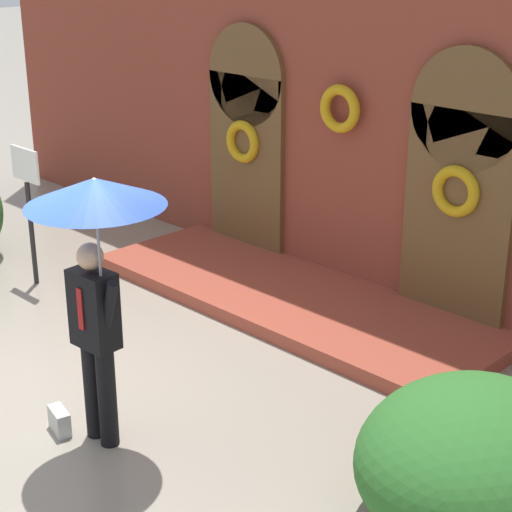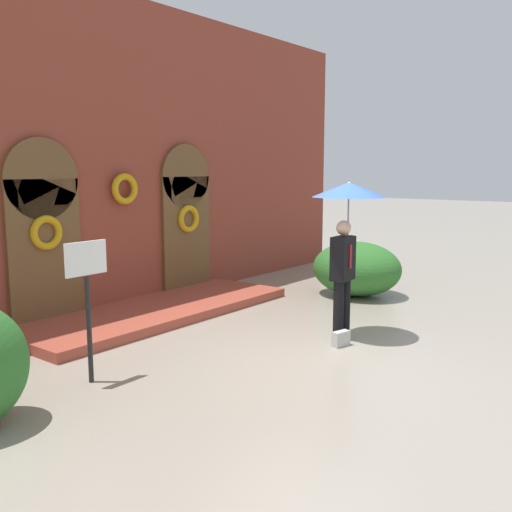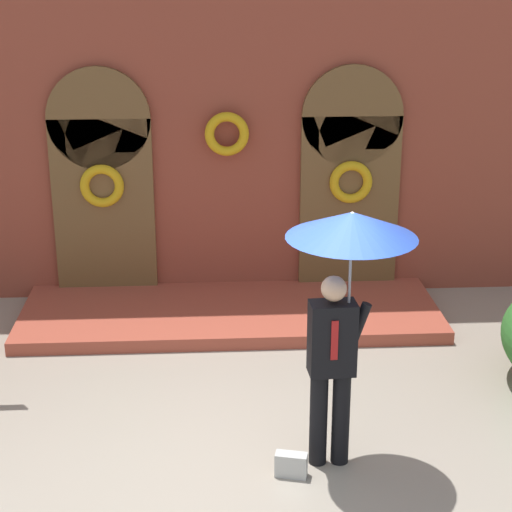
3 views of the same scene
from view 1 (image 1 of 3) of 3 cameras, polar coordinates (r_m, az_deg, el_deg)
The scene contains 6 objects.
ground_plane at distance 8.32m, azimuth -12.30°, elevation -9.26°, with size 80.00×80.00×0.00m, color gray.
building_facade at distance 10.13m, azimuth 6.85°, elevation 12.61°, with size 14.00×2.30×5.60m.
person_with_umbrella at distance 6.75m, azimuth -10.66°, elevation 1.54°, with size 1.10×1.10×2.36m.
handbag at distance 7.78m, azimuth -12.97°, elevation -10.67°, with size 0.28×0.12×0.22m, color #B7B7B2.
sign_post at distance 10.62m, azimuth -14.97°, elevation 4.04°, with size 0.56×0.06×1.72m.
shrub_right at distance 6.52m, azimuth 14.08°, elevation -12.94°, with size 1.58×1.83×1.10m, color #2D6B28.
Camera 1 is at (6.19, -3.74, 4.10)m, focal length 60.00 mm.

